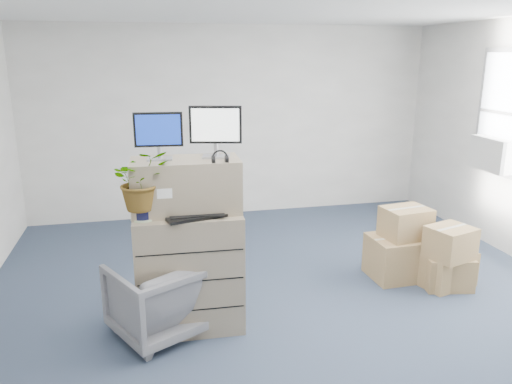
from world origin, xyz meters
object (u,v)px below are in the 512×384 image
water_bottle (201,194)px  potted_plant (141,188)px  office_chair (157,296)px  keyboard (196,216)px  filing_cabinet_lower (189,270)px  monitor_left (159,133)px  monitor_right (216,129)px

water_bottle → potted_plant: bearing=-161.0°
potted_plant → office_chair: bearing=0.6°
keyboard → water_bottle: 0.26m
potted_plant → office_chair: (0.08, 0.00, -0.97)m
filing_cabinet_lower → office_chair: (-0.29, -0.09, -0.17)m
monitor_left → monitor_right: 0.48m
keyboard → water_bottle: water_bottle is taller
monitor_left → monitor_right: bearing=3.9°
filing_cabinet_lower → monitor_left: bearing=160.6°
monitor_right → water_bottle: monitor_right is taller
keyboard → office_chair: bearing=157.3°
water_bottle → potted_plant: 0.54m
monitor_right → water_bottle: size_ratio=1.63×
filing_cabinet_lower → potted_plant: bearing=-163.6°
monitor_right → keyboard: size_ratio=0.87×
monitor_right → keyboard: bearing=-120.5°
filing_cabinet_lower → monitor_right: monitor_right is taller
water_bottle → monitor_right: bearing=-1.4°
filing_cabinet_lower → potted_plant: potted_plant is taller
monitor_left → water_bottle: (0.33, -0.00, -0.55)m
monitor_left → potted_plant: size_ratio=0.67×
monitor_left → keyboard: bearing=-36.2°
office_chair → monitor_right: bearing=168.5°
keyboard → water_bottle: bearing=59.1°
water_bottle → filing_cabinet_lower: bearing=-148.7°
keyboard → potted_plant: bearing=159.0°
keyboard → monitor_right: bearing=32.2°
monitor_left → water_bottle: size_ratio=1.49×
keyboard → office_chair: keyboard is taller
potted_plant → water_bottle: bearing=19.0°
filing_cabinet_lower → monitor_right: bearing=17.2°
filing_cabinet_lower → keyboard: 0.57m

